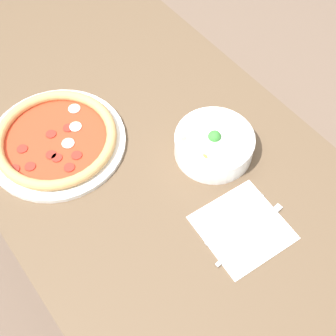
{
  "coord_description": "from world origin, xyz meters",
  "views": [
    {
      "loc": [
        0.66,
        -0.36,
        1.72
      ],
      "look_at": [
        0.17,
        0.01,
        0.79
      ],
      "focal_mm": 50.0,
      "sensor_mm": 36.0,
      "label": 1
    }
  ],
  "objects_px": {
    "fork": "(234,219)",
    "knife": "(247,237)",
    "pizza": "(56,139)",
    "bowl": "(214,144)"
  },
  "relations": [
    {
      "from": "fork",
      "to": "pizza",
      "type": "bearing_deg",
      "value": 109.98
    },
    {
      "from": "pizza",
      "to": "knife",
      "type": "bearing_deg",
      "value": 22.91
    },
    {
      "from": "bowl",
      "to": "knife",
      "type": "distance_m",
      "value": 0.24
    },
    {
      "from": "bowl",
      "to": "knife",
      "type": "xyz_separation_m",
      "value": [
        0.22,
        -0.09,
        -0.03
      ]
    },
    {
      "from": "knife",
      "to": "bowl",
      "type": "bearing_deg",
      "value": 61.51
    },
    {
      "from": "pizza",
      "to": "fork",
      "type": "height_order",
      "value": "pizza"
    },
    {
      "from": "pizza",
      "to": "knife",
      "type": "xyz_separation_m",
      "value": [
        0.48,
        0.2,
        -0.01
      ]
    },
    {
      "from": "pizza",
      "to": "bowl",
      "type": "bearing_deg",
      "value": 48.89
    },
    {
      "from": "fork",
      "to": "knife",
      "type": "xyz_separation_m",
      "value": [
        0.05,
        -0.01,
        -0.0
      ]
    },
    {
      "from": "pizza",
      "to": "fork",
      "type": "distance_m",
      "value": 0.48
    }
  ]
}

